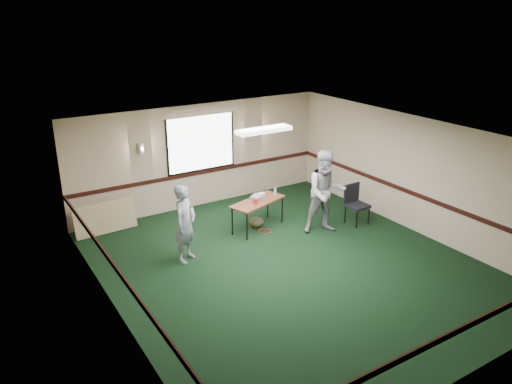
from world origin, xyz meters
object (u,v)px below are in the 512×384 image
conference_chair (355,201)px  person_left (185,224)px  person_right (326,192)px  folding_table (258,203)px  projector (257,197)px

conference_chair → person_left: size_ratio=0.59×
person_left → person_right: (3.35, -0.41, 0.16)m
folding_table → conference_chair: bearing=-41.0°
folding_table → conference_chair: 2.39m
conference_chair → person_left: bearing=172.3°
conference_chair → person_right: (-0.94, -0.01, 0.42)m
folding_table → projector: size_ratio=5.67×
conference_chair → person_right: 1.03m
folding_table → projector: projector is taller
folding_table → person_left: bearing=176.7°
conference_chair → person_left: 4.32m
folding_table → person_left: 2.18m
conference_chair → person_left: person_left is taller
person_left → person_right: person_right is taller
person_right → folding_table: bearing=162.9°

